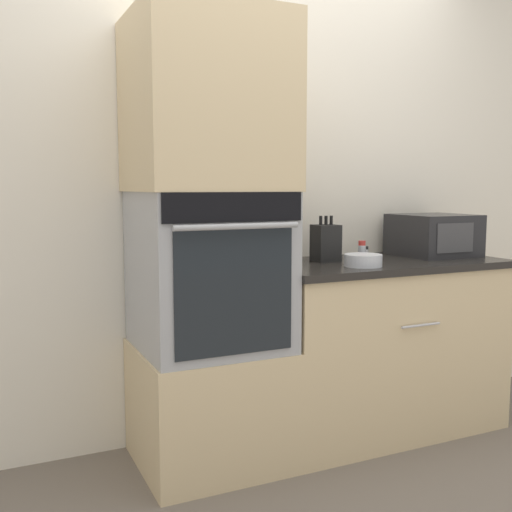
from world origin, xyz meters
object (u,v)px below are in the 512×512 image
(microwave, at_px, (433,235))
(condiment_jar_near, at_px, (362,251))
(condiment_jar_far, at_px, (337,253))
(wall_oven, at_px, (209,270))
(bowl, at_px, (363,260))
(condiment_jar_mid, at_px, (365,253))
(knife_block, at_px, (326,243))

(microwave, bearing_deg, condiment_jar_near, -173.89)
(microwave, xyz_separation_m, condiment_jar_far, (-0.55, 0.10, -0.08))
(wall_oven, distance_m, bowl, 0.73)
(microwave, xyz_separation_m, condiment_jar_mid, (-0.43, 0.02, -0.08))
(bowl, relative_size, condiment_jar_near, 1.72)
(wall_oven, xyz_separation_m, knife_block, (0.66, 0.09, 0.09))
(knife_block, bearing_deg, microwave, -2.40)
(bowl, relative_size, condiment_jar_mid, 2.71)
(microwave, height_order, condiment_jar_near, microwave)
(knife_block, bearing_deg, condiment_jar_mid, -1.59)
(wall_oven, height_order, condiment_jar_near, wall_oven)
(condiment_jar_near, height_order, condiment_jar_mid, condiment_jar_near)
(bowl, xyz_separation_m, condiment_jar_mid, (0.17, 0.24, 0.00))
(wall_oven, relative_size, condiment_jar_mid, 10.56)
(wall_oven, relative_size, bowl, 3.89)
(condiment_jar_near, bearing_deg, wall_oven, -179.55)
(wall_oven, bearing_deg, condiment_jar_far, 11.73)
(wall_oven, relative_size, knife_block, 3.04)
(microwave, height_order, condiment_jar_mid, microwave)
(condiment_jar_near, distance_m, condiment_jar_far, 0.16)
(bowl, bearing_deg, knife_block, 103.17)
(microwave, xyz_separation_m, condiment_jar_near, (-0.50, -0.05, -0.06))
(microwave, distance_m, bowl, 0.65)
(microwave, height_order, condiment_jar_far, microwave)
(wall_oven, bearing_deg, condiment_jar_mid, 5.26)
(microwave, height_order, bowl, microwave)
(knife_block, distance_m, condiment_jar_mid, 0.24)
(condiment_jar_far, bearing_deg, microwave, -10.39)
(microwave, relative_size, condiment_jar_mid, 5.86)
(wall_oven, bearing_deg, microwave, 2.62)
(condiment_jar_mid, bearing_deg, wall_oven, -174.74)
(knife_block, distance_m, bowl, 0.26)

